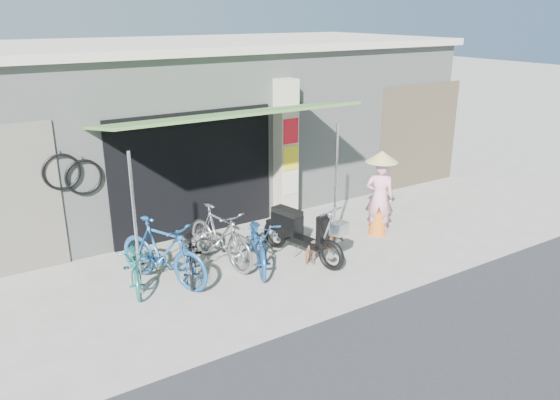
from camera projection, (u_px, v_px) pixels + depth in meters
ground at (320, 267)px, 9.70m from camera, size 80.00×80.00×0.00m
bicycle_shop at (196, 119)px, 13.15m from camera, size 12.30×5.30×3.66m
shop_pillar at (285, 150)px, 11.59m from camera, size 0.42×0.44×3.00m
awning at (228, 117)px, 9.71m from camera, size 4.60×1.88×2.72m
neighbour_right at (419, 136)px, 13.87m from camera, size 2.60×0.06×2.60m
bike_teal at (135, 264)px, 8.89m from camera, size 0.88×1.59×0.79m
bike_blue at (163, 252)px, 8.94m from camera, size 1.28×1.92×1.13m
bike_black at (191, 252)px, 9.26m from camera, size 1.14×1.71×0.85m
bike_silver at (220, 236)px, 9.65m from camera, size 0.81×1.85×1.07m
bike_navy at (259, 241)px, 9.59m from camera, size 1.28×1.90×0.94m
street_dog at (323, 248)px, 9.75m from camera, size 0.70×0.34×0.58m
moped at (300, 232)px, 9.90m from camera, size 0.71×1.92×1.10m
nun at (380, 194)px, 10.86m from camera, size 0.67×0.66×1.73m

